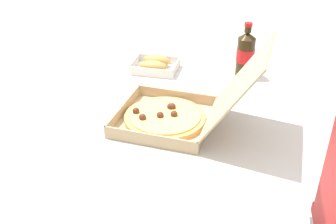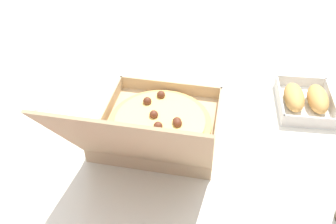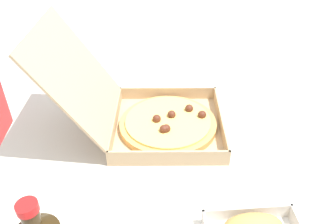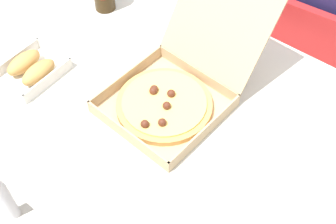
# 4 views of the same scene
# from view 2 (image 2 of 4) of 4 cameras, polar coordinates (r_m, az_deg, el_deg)

# --- Properties ---
(dining_table) EXTENTS (1.18, 0.90, 0.76)m
(dining_table) POSITION_cam_2_polar(r_m,az_deg,el_deg) (1.05, -1.24, -6.17)
(dining_table) COLOR silver
(dining_table) RESTS_ON ground_plane
(pizza_box_open) EXTENTS (0.33, 0.49, 0.31)m
(pizza_box_open) POSITION_cam_2_polar(r_m,az_deg,el_deg) (0.93, -1.81, -2.20)
(pizza_box_open) COLOR tan
(pizza_box_open) RESTS_ON dining_table
(bread_side_box) EXTENTS (0.15, 0.19, 0.06)m
(bread_side_box) POSITION_cam_2_polar(r_m,az_deg,el_deg) (1.12, 20.60, 1.85)
(bread_side_box) COLOR white
(bread_side_box) RESTS_ON dining_table
(paper_menu) EXTENTS (0.24, 0.20, 0.00)m
(paper_menu) POSITION_cam_2_polar(r_m,az_deg,el_deg) (1.17, -19.79, 2.57)
(paper_menu) COLOR white
(paper_menu) RESTS_ON dining_table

